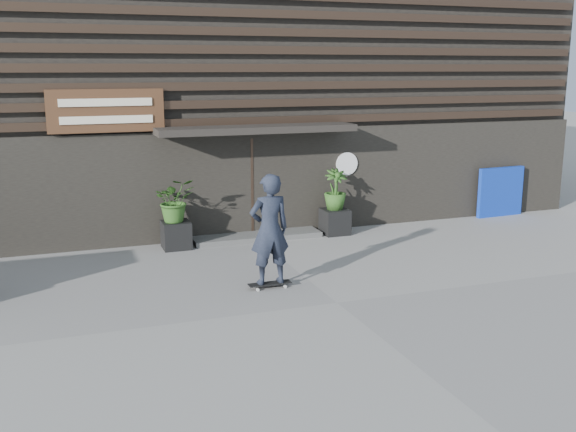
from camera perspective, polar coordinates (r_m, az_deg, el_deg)
name	(u,v)px	position (r m, az deg, el deg)	size (l,w,h in m)	color
ground	(337,303)	(11.38, 4.22, -7.41)	(80.00, 80.00, 0.00)	gray
entrance_step	(256,236)	(15.49, -2.73, -1.73)	(3.00, 0.80, 0.12)	#484846
planter_pot_left	(176,235)	(14.81, -9.55, -1.61)	(0.60, 0.60, 0.60)	black
bamboo_left	(175,200)	(14.64, -9.66, 1.35)	(0.86, 0.75, 0.96)	#2D591E
planter_pot_right	(335,222)	(15.90, 4.03, -0.48)	(0.60, 0.60, 0.60)	black
bamboo_right	(335,189)	(15.74, 4.07, 2.29)	(0.54, 0.54, 0.96)	#2D591E
blue_tarp	(500,192)	(18.59, 17.71, 1.98)	(1.40, 0.12, 1.31)	#0C2BA2
building	(201,64)	(20.19, -7.48, 12.77)	(18.00, 11.00, 8.00)	black
skateboarder	(269,230)	(11.79, -1.60, -1.17)	(0.78, 0.50, 2.09)	black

